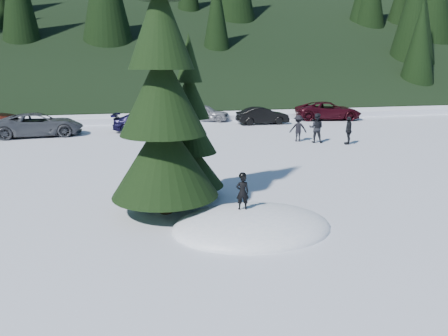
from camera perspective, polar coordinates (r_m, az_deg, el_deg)
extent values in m
plane|color=white|center=(12.27, 3.69, -7.78)|extent=(200.00, 200.00, 0.00)
ellipsoid|color=white|center=(12.27, 3.69, -7.78)|extent=(4.48, 3.52, 0.96)
cylinder|color=black|center=(13.32, -7.65, -2.94)|extent=(0.38, 0.38, 1.40)
cone|color=black|center=(13.05, -7.80, 1.66)|extent=(3.20, 3.20, 2.46)
cone|color=black|center=(12.80, -8.07, 9.83)|extent=(2.54, 2.54, 2.46)
cone|color=black|center=(12.81, -8.36, 18.15)|extent=(1.88, 1.88, 2.46)
cylinder|color=black|center=(14.83, -4.32, -1.94)|extent=(0.26, 0.26, 1.00)
cone|color=black|center=(14.66, -4.36, 0.54)|extent=(2.20, 2.20, 1.52)
cone|color=black|center=(14.45, -4.44, 4.99)|extent=(1.75, 1.75, 1.52)
cone|color=black|center=(14.32, -4.53, 9.54)|extent=(1.29, 1.29, 1.52)
cone|color=black|center=(14.28, -4.62, 14.15)|extent=(0.84, 0.84, 1.52)
imported|color=black|center=(12.11, 2.43, -3.18)|extent=(0.39, 0.28, 0.99)
imported|color=black|center=(25.43, 11.96, 5.14)|extent=(1.02, 0.95, 1.67)
imported|color=black|center=(25.33, 15.94, 4.74)|extent=(0.68, 0.98, 1.55)
imported|color=black|center=(25.61, 9.66, 5.13)|extent=(1.09, 0.79, 1.52)
imported|color=#4D4F54|center=(29.41, -23.01, 5.25)|extent=(5.40, 2.89, 1.44)
imported|color=black|center=(29.09, -10.08, 5.85)|extent=(4.60, 2.67, 1.25)
imported|color=gray|center=(34.11, -2.60, 7.22)|extent=(4.12, 2.81, 1.30)
imported|color=black|center=(32.54, 5.05, 6.82)|extent=(3.81, 1.34, 1.25)
imported|color=#330911|center=(35.95, 13.43, 7.29)|extent=(5.47, 3.30, 1.42)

